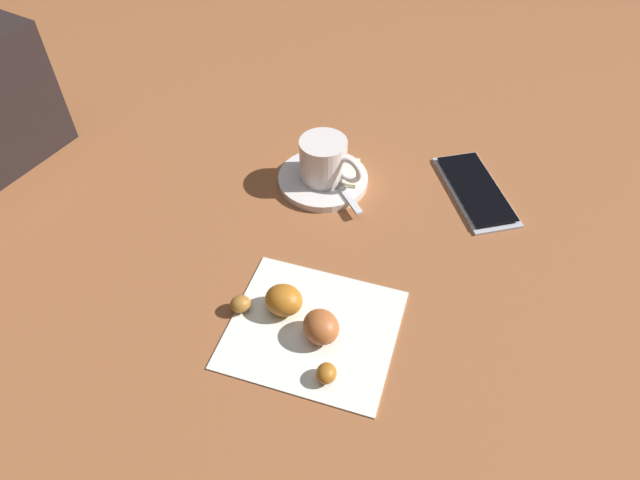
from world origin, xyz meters
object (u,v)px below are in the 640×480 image
(teaspoon, at_px, (333,175))
(sugar_packet, at_px, (350,172))
(croissant, at_px, (300,317))
(espresso_cup, at_px, (326,160))
(napkin, at_px, (313,328))
(saucer, at_px, (326,180))
(cell_phone, at_px, (476,190))

(teaspoon, relative_size, sugar_packet, 1.89)
(sugar_packet, xyz_separation_m, croissant, (-0.25, 0.01, 0.01))
(espresso_cup, distance_m, napkin, 0.24)
(sugar_packet, bearing_deg, espresso_cup, 108.46)
(teaspoon, bearing_deg, napkin, -174.66)
(napkin, height_order, croissant, croissant)
(saucer, xyz_separation_m, croissant, (-0.24, -0.02, 0.01))
(saucer, relative_size, espresso_cup, 1.42)
(saucer, height_order, napkin, saucer)
(saucer, height_order, teaspoon, teaspoon)
(espresso_cup, height_order, croissant, espresso_cup)
(teaspoon, distance_m, sugar_packet, 0.02)
(sugar_packet, bearing_deg, napkin, 177.99)
(teaspoon, relative_size, cell_phone, 0.63)
(saucer, relative_size, cell_phone, 0.73)
(saucer, bearing_deg, teaspoon, -76.27)
(saucer, relative_size, teaspoon, 1.15)
(napkin, bearing_deg, croissant, 86.29)
(espresso_cup, bearing_deg, napkin, -172.31)
(sugar_packet, height_order, cell_phone, sugar_packet)
(teaspoon, xyz_separation_m, croissant, (-0.24, -0.01, 0.01))
(teaspoon, distance_m, cell_phone, 0.19)
(espresso_cup, xyz_separation_m, cell_phone, (0.02, -0.20, -0.04))
(saucer, bearing_deg, espresso_cup, 52.83)
(saucer, bearing_deg, sugar_packet, -69.09)
(espresso_cup, height_order, napkin, espresso_cup)
(napkin, height_order, cell_phone, cell_phone)
(espresso_cup, bearing_deg, cell_phone, -84.11)
(sugar_packet, bearing_deg, saucer, 108.86)
(napkin, relative_size, cell_phone, 1.06)
(espresso_cup, relative_size, napkin, 0.48)
(saucer, height_order, cell_phone, saucer)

